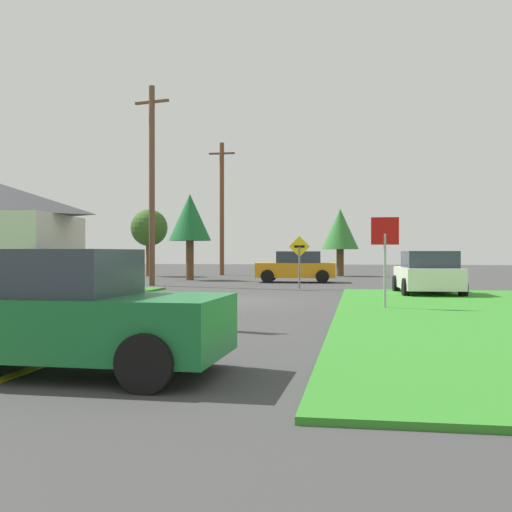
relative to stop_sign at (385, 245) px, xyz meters
The scene contains 13 objects.
ground_plane 5.85m from the stop_sign, 154.89° to the left, with size 120.00×120.00×0.00m, color #3C3C3C.
lane_stripe_center 7.77m from the stop_sign, 131.84° to the right, with size 0.20×14.00×0.01m, color yellow.
stop_sign is the anchor object (origin of this frame).
parked_car_near_building 12.60m from the stop_sign, 155.34° to the left, with size 4.56×2.25×1.62m.
car_on_crossroad 6.52m from the stop_sign, 73.93° to the left, with size 2.37×3.99×1.62m.
car_behind_on_main_road 10.71m from the stop_sign, 115.00° to the right, with size 4.09×2.12×1.62m.
car_approaching_junction 15.87m from the stop_sign, 104.35° to the left, with size 4.20×2.23×1.62m.
utility_pole_mid 15.32m from the stop_sign, 133.34° to the left, with size 1.78×0.52×9.38m.
utility_pole_far 26.81m from the stop_sign, 112.03° to the left, with size 1.80×0.31×9.08m.
direction_sign 9.95m from the stop_sign, 108.86° to the left, with size 0.90×0.19×2.27m.
oak_tree_left 19.83m from the stop_sign, 120.84° to the left, with size 2.40×2.40×4.87m.
pine_tree_center 24.34m from the stop_sign, 94.55° to the left, with size 2.43×2.43×4.44m.
oak_tree_right 26.31m from the stop_sign, 122.94° to the left, with size 2.41×2.41×4.39m.
Camera 1 is at (4.36, -19.68, 1.58)m, focal length 43.99 mm.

